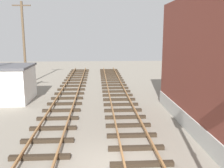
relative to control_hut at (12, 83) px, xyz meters
The scene contains 5 objects.
ground_plane 12.68m from the control_hut, 55.67° to the right, with size 80.00×80.00×0.00m, color gray.
track_near_building 13.32m from the control_hut, 51.72° to the right, with size 2.50×55.45×0.32m.
track_centre 11.27m from the control_hut, 68.35° to the right, with size 2.50×55.45×0.32m.
control_hut is the anchor object (origin of this frame).
utility_pole_far 7.35m from the control_hut, 96.57° to the left, with size 1.80×0.24×8.25m.
Camera 1 is at (-0.60, -8.87, 5.01)m, focal length 40.27 mm.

